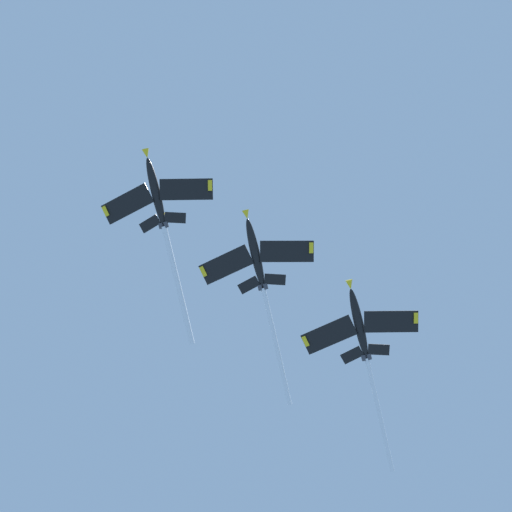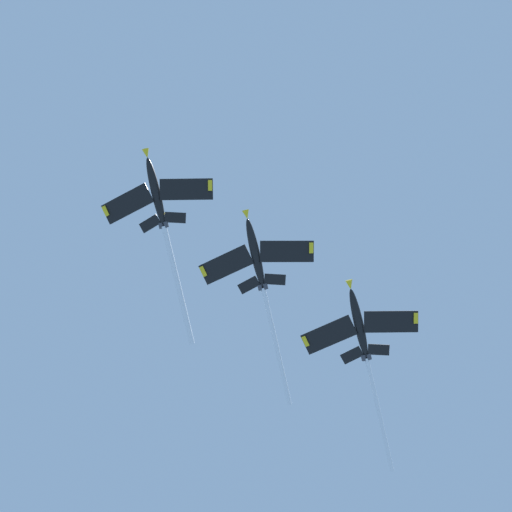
% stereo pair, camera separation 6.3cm
% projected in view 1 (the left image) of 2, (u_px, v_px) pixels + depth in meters
% --- Properties ---
extents(jet_lead, '(30.52, 19.62, 16.19)m').
position_uv_depth(jet_lead, '(162.00, 220.00, 117.36)').
color(jet_lead, black).
extents(jet_second, '(30.80, 19.58, 15.10)m').
position_uv_depth(jet_second, '(260.00, 275.00, 116.20)').
color(jet_second, black).
extents(jet_third, '(29.57, 19.62, 15.72)m').
position_uv_depth(jet_third, '(363.00, 341.00, 115.47)').
color(jet_third, black).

